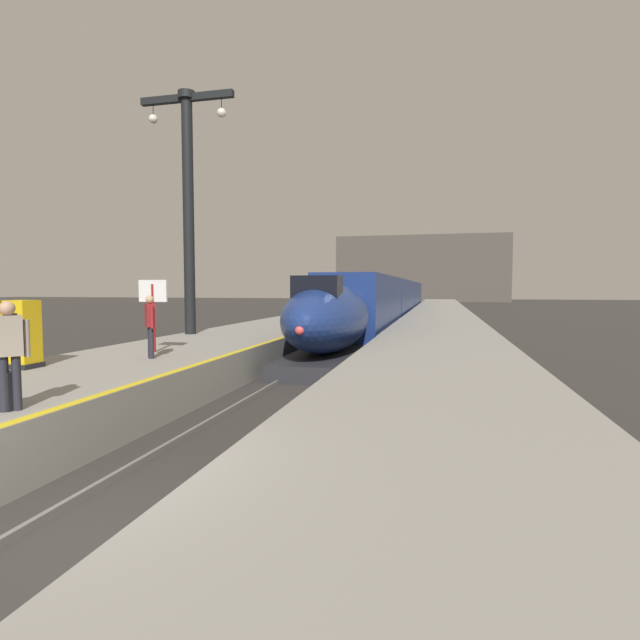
{
  "coord_description": "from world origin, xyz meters",
  "views": [
    {
      "loc": [
        4.04,
        -4.46,
        2.94
      ],
      "look_at": [
        -0.09,
        12.56,
        1.8
      ],
      "focal_mm": 27.8,
      "sensor_mm": 36.0,
      "label": 1
    }
  ],
  "objects": [
    {
      "name": "ground_plane",
      "position": [
        0.0,
        0.0,
        0.0
      ],
      "size": [
        260.0,
        260.0,
        0.0
      ],
      "primitive_type": "plane",
      "color": "#33302D"
    },
    {
      "name": "platform_left",
      "position": [
        -4.05,
        24.75,
        0.53
      ],
      "size": [
        4.8,
        110.0,
        1.05
      ],
      "primitive_type": "cube",
      "color": "gray",
      "rests_on": "ground"
    },
    {
      "name": "platform_right",
      "position": [
        4.05,
        24.75,
        0.53
      ],
      "size": [
        4.8,
        110.0,
        1.05
      ],
      "primitive_type": "cube",
      "color": "gray",
      "rests_on": "ground"
    },
    {
      "name": "platform_left_safety_stripe",
      "position": [
        -1.77,
        24.75,
        1.05
      ],
      "size": [
        0.2,
        107.8,
        0.01
      ],
      "primitive_type": "cube",
      "color": "yellow",
      "rests_on": "platform_left"
    },
    {
      "name": "rail_main_left",
      "position": [
        -0.75,
        27.5,
        0.06
      ],
      "size": [
        0.08,
        110.0,
        0.12
      ],
      "primitive_type": "cube",
      "color": "slate",
      "rests_on": "ground"
    },
    {
      "name": "rail_main_right",
      "position": [
        0.75,
        27.5,
        0.06
      ],
      "size": [
        0.08,
        110.0,
        0.12
      ],
      "primitive_type": "cube",
      "color": "slate",
      "rests_on": "ground"
    },
    {
      "name": "highspeed_train_main",
      "position": [
        0.0,
        37.73,
        1.95
      ],
      "size": [
        2.92,
        57.72,
        3.6
      ],
      "color": "navy",
      "rests_on": "ground"
    },
    {
      "name": "station_column_mid",
      "position": [
        -5.9,
        13.95,
        6.85
      ],
      "size": [
        4.0,
        0.68,
        9.69
      ],
      "color": "black",
      "rests_on": "platform_left"
    },
    {
      "name": "passenger_near_edge",
      "position": [
        -2.34,
        1.71,
        2.04
      ],
      "size": [
        0.42,
        0.44,
        1.69
      ],
      "color": "#23232D",
      "rests_on": "platform_left"
    },
    {
      "name": "passenger_mid_platform",
      "position": [
        -2.39,
        20.32,
        2.04
      ],
      "size": [
        0.42,
        0.44,
        1.69
      ],
      "color": "#23232D",
      "rests_on": "platform_left"
    },
    {
      "name": "passenger_far_waiting",
      "position": [
        -3.48,
        7.3,
        2.04
      ],
      "size": [
        0.42,
        0.44,
        1.69
      ],
      "color": "#23232D",
      "rests_on": "platform_left"
    },
    {
      "name": "rolling_suitcase",
      "position": [
        -2.5,
        1.74,
        1.35
      ],
      "size": [
        0.4,
        0.22,
        0.98
      ],
      "color": "black",
      "rests_on": "platform_left"
    },
    {
      "name": "ticket_machine_yellow",
      "position": [
        -5.55,
        5.16,
        1.79
      ],
      "size": [
        0.76,
        0.62,
        1.6
      ],
      "color": "yellow",
      "rests_on": "platform_left"
    },
    {
      "name": "departure_info_board",
      "position": [
        -4.12,
        8.46,
        2.56
      ],
      "size": [
        0.9,
        0.1,
        2.12
      ],
      "color": "maroon",
      "rests_on": "platform_left"
    },
    {
      "name": "terminus_back_wall",
      "position": [
        0.0,
        102.0,
        7.0
      ],
      "size": [
        36.0,
        2.0,
        14.0
      ],
      "primitive_type": "cube",
      "color": "#4C4742",
      "rests_on": "ground"
    }
  ]
}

